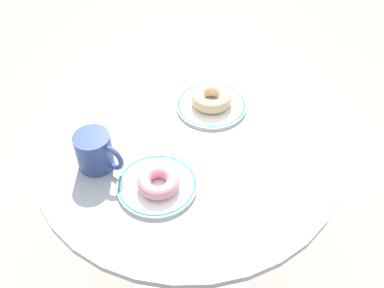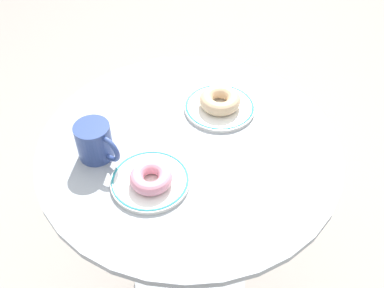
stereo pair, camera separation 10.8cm
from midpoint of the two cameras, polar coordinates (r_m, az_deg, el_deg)
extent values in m
cube|color=#9E9389|center=(1.71, 1.62, -17.53)|extent=(7.00, 7.00, 0.02)
cylinder|color=#999EA3|center=(1.11, 2.37, -0.36)|extent=(0.76, 0.76, 0.02)
cylinder|color=#999EA3|center=(1.38, 1.94, -10.48)|extent=(0.06, 0.06, 0.68)
cylinder|color=#999EA3|center=(1.69, 1.63, -17.19)|extent=(0.40, 0.40, 0.03)
cylinder|color=white|center=(1.02, -2.36, -5.02)|extent=(0.18, 0.18, 0.01)
torus|color=teal|center=(1.01, -2.37, -4.90)|extent=(0.18, 0.18, 0.01)
cylinder|color=white|center=(1.20, 6.16, 4.62)|extent=(0.19, 0.19, 0.01)
torus|color=teal|center=(1.20, 6.18, 4.74)|extent=(0.19, 0.19, 0.01)
torus|color=pink|center=(0.99, -2.25, -4.56)|extent=(0.12, 0.12, 0.03)
torus|color=#E0B789|center=(1.19, 6.26, 5.54)|extent=(0.16, 0.16, 0.04)
cylinder|color=#334784|center=(1.06, -9.76, 0.23)|extent=(0.09, 0.09, 0.09)
torus|color=#334784|center=(1.03, -7.89, -0.78)|extent=(0.02, 0.07, 0.07)
camera|label=1|loc=(0.05, -87.13, 2.92)|focal=41.12mm
camera|label=2|loc=(0.05, 92.87, -2.92)|focal=41.12mm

